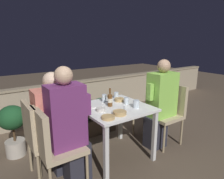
# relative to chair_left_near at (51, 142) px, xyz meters

# --- Properties ---
(ground_plane) EXTENTS (16.00, 16.00, 0.00)m
(ground_plane) POSITION_rel_chair_left_near_xyz_m (0.90, 0.14, -0.56)
(ground_plane) COLOR brown
(parapet_wall) EXTENTS (9.00, 0.18, 0.75)m
(parapet_wall) POSITION_rel_chair_left_near_xyz_m (0.90, 1.88, -0.18)
(parapet_wall) COLOR gray
(parapet_wall) RESTS_ON ground_plane
(dining_table) EXTENTS (0.86, 0.85, 0.74)m
(dining_table) POSITION_rel_chair_left_near_xyz_m (0.90, 0.14, 0.07)
(dining_table) COLOR white
(dining_table) RESTS_ON ground_plane
(planter_hedge) EXTENTS (0.76, 0.47, 0.59)m
(planter_hedge) POSITION_rel_chair_left_near_xyz_m (1.02, 0.98, -0.23)
(planter_hedge) COLOR brown
(planter_hedge) RESTS_ON ground_plane
(chair_left_near) EXTENTS (0.46, 0.46, 0.93)m
(chair_left_near) POSITION_rel_chair_left_near_xyz_m (0.00, 0.00, 0.00)
(chair_left_near) COLOR tan
(chair_left_near) RESTS_ON ground_plane
(person_purple_stripe) EXTENTS (0.48, 0.26, 1.34)m
(person_purple_stripe) POSITION_rel_chair_left_near_xyz_m (0.20, 0.00, 0.12)
(person_purple_stripe) COLOR #282833
(person_purple_stripe) RESTS_ON ground_plane
(chair_left_far) EXTENTS (0.46, 0.46, 0.93)m
(chair_left_far) POSITION_rel_chair_left_near_xyz_m (-0.04, 0.27, 0.00)
(chair_left_far) COLOR tan
(chair_left_far) RESTS_ON ground_plane
(person_coral_top) EXTENTS (0.51, 0.26, 1.25)m
(person_coral_top) POSITION_rel_chair_left_near_xyz_m (0.17, 0.27, 0.07)
(person_coral_top) COLOR #282833
(person_coral_top) RESTS_ON ground_plane
(chair_right_near) EXTENTS (0.46, 0.46, 0.93)m
(chair_right_near) POSITION_rel_chair_left_near_xyz_m (1.85, 0.02, 0.00)
(chair_right_near) COLOR tan
(chair_right_near) RESTS_ON ground_plane
(person_green_blouse) EXTENTS (0.49, 0.26, 1.33)m
(person_green_blouse) POSITION_rel_chair_left_near_xyz_m (1.64, 0.02, 0.11)
(person_green_blouse) COLOR #282833
(person_green_blouse) RESTS_ON ground_plane
(chair_right_far) EXTENTS (0.46, 0.46, 0.93)m
(chair_right_far) POSITION_rel_chair_left_near_xyz_m (1.84, 0.29, 0.00)
(chair_right_far) COLOR tan
(chair_right_far) RESTS_ON ground_plane
(beer_bottle) EXTENTS (0.07, 0.07, 0.24)m
(beer_bottle) POSITION_rel_chair_left_near_xyz_m (0.86, 0.19, 0.27)
(beer_bottle) COLOR brown
(beer_bottle) RESTS_ON dining_table
(plate_0) EXTENTS (0.23, 0.23, 0.01)m
(plate_0) POSITION_rel_chair_left_near_xyz_m (0.70, 0.33, 0.18)
(plate_0) COLOR white
(plate_0) RESTS_ON dining_table
(bowl_0) EXTENTS (0.11, 0.11, 0.05)m
(bowl_0) POSITION_rel_chair_left_near_xyz_m (0.66, 0.09, 0.20)
(bowl_0) COLOR beige
(bowl_0) RESTS_ON dining_table
(bowl_1) EXTENTS (0.16, 0.16, 0.05)m
(bowl_1) POSITION_rel_chair_left_near_xyz_m (0.78, -0.13, 0.20)
(bowl_1) COLOR tan
(bowl_1) RESTS_ON dining_table
(bowl_2) EXTENTS (0.15, 0.15, 0.03)m
(bowl_2) POSITION_rel_chair_left_near_xyz_m (0.60, -0.16, 0.19)
(bowl_2) COLOR tan
(bowl_2) RESTS_ON dining_table
(bowl_3) EXTENTS (0.13, 0.13, 0.04)m
(bowl_3) POSITION_rel_chair_left_near_xyz_m (1.10, 0.30, 0.20)
(bowl_3) COLOR tan
(bowl_3) RESTS_ON dining_table
(glass_cup_0) EXTENTS (0.07, 0.07, 0.09)m
(glass_cup_0) POSITION_rel_chair_left_near_xyz_m (1.14, 0.44, 0.22)
(glass_cup_0) COLOR silver
(glass_cup_0) RESTS_ON dining_table
(glass_cup_1) EXTENTS (0.07, 0.07, 0.11)m
(glass_cup_1) POSITION_rel_chair_left_near_xyz_m (0.90, 0.40, 0.23)
(glass_cup_1) COLOR silver
(glass_cup_1) RESTS_ON dining_table
(glass_cup_2) EXTENTS (0.08, 0.08, 0.10)m
(glass_cup_2) POSITION_rel_chair_left_near_xyz_m (1.10, -0.06, 0.23)
(glass_cup_2) COLOR silver
(glass_cup_2) RESTS_ON dining_table
(glass_cup_3) EXTENTS (0.06, 0.06, 0.09)m
(glass_cup_3) POSITION_rel_chair_left_near_xyz_m (1.10, 0.14, 0.22)
(glass_cup_3) COLOR silver
(glass_cup_3) RESTS_ON dining_table
(glass_cup_4) EXTENTS (0.07, 0.07, 0.08)m
(glass_cup_4) POSITION_rel_chair_left_near_xyz_m (0.92, 0.28, 0.22)
(glass_cup_4) COLOR silver
(glass_cup_4) RESTS_ON dining_table
(fork_0) EXTENTS (0.12, 0.15, 0.01)m
(fork_0) POSITION_rel_chair_left_near_xyz_m (0.96, 0.01, 0.18)
(fork_0) COLOR silver
(fork_0) RESTS_ON dining_table
(potted_plant) EXTENTS (0.37, 0.37, 0.73)m
(potted_plant) POSITION_rel_chair_left_near_xyz_m (-0.23, 0.96, -0.11)
(potted_plant) COLOR #B2A899
(potted_plant) RESTS_ON ground_plane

